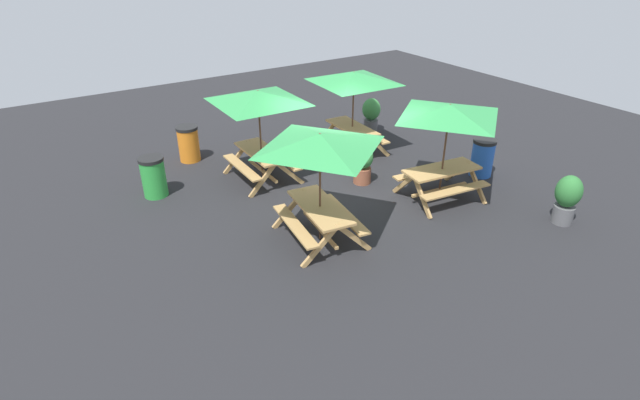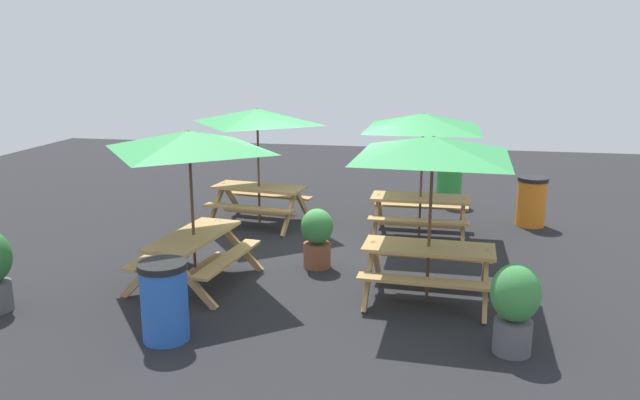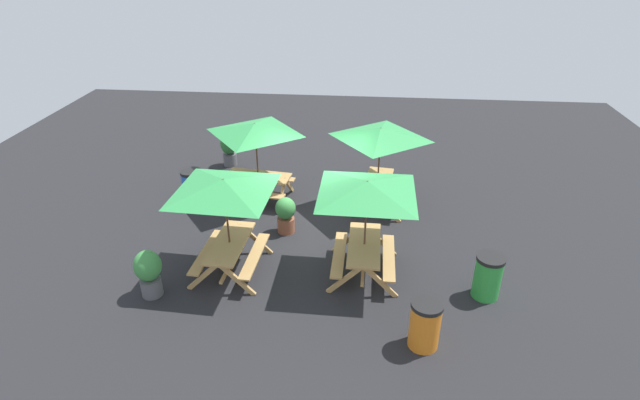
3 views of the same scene
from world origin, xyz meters
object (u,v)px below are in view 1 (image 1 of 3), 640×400
object	(u,v)px
trash_bin_orange	(189,143)
potted_plant_0	(567,198)
potted_plant_1	(371,114)
picnic_table_1	(258,103)
picnic_table_0	(449,118)
picnic_table_3	(354,83)
potted_plant_2	(363,164)
trash_bin_blue	(482,157)
trash_bin_green	(154,177)
picnic_table_2	(320,149)

from	to	relation	value
trash_bin_orange	potted_plant_0	size ratio (longest dim) A/B	0.88
potted_plant_1	picnic_table_1	bearing A→B (deg)	-74.93
picnic_table_0	picnic_table_3	world-z (taller)	same
picnic_table_1	picnic_table_3	bearing A→B (deg)	94.66
trash_bin_orange	potted_plant_2	world-z (taller)	trash_bin_orange
trash_bin_blue	trash_bin_green	bearing A→B (deg)	-115.01
picnic_table_3	trash_bin_orange	distance (m)	4.79
picnic_table_0	potted_plant_1	distance (m)	4.84
potted_plant_1	trash_bin_green	bearing A→B (deg)	-84.91
trash_bin_blue	trash_bin_green	distance (m)	8.18
potted_plant_2	picnic_table_3	bearing A→B (deg)	151.20
potted_plant_0	trash_bin_blue	bearing A→B (deg)	171.67
picnic_table_0	picnic_table_1	xyz separation A→B (m)	(-3.23, -3.03, 0.00)
picnic_table_1	picnic_table_2	bearing A→B (deg)	-4.78
potted_plant_1	potted_plant_2	size ratio (longest dim) A/B	1.12
trash_bin_blue	trash_bin_orange	size ratio (longest dim) A/B	1.00
trash_bin_blue	potted_plant_1	xyz separation A→B (m)	(-4.08, -0.41, 0.10)
trash_bin_blue	picnic_table_1	bearing A→B (deg)	-120.82
picnic_table_3	trash_bin_orange	bearing A→B (deg)	-112.39
picnic_table_2	potted_plant_1	size ratio (longest dim) A/B	2.17
trash_bin_orange	trash_bin_green	world-z (taller)	same
trash_bin_green	trash_bin_orange	bearing A→B (deg)	137.75
picnic_table_3	potted_plant_1	distance (m)	2.25
picnic_table_1	trash_bin_orange	bearing A→B (deg)	-150.99
trash_bin_green	potted_plant_2	xyz separation A→B (m)	(2.14, 4.57, 0.02)
potted_plant_0	potted_plant_1	distance (m)	6.69
picnic_table_0	potted_plant_1	xyz separation A→B (m)	(-4.42, 1.40, -1.39)
trash_bin_blue	potted_plant_2	size ratio (longest dim) A/B	1.01
picnic_table_1	trash_bin_green	bearing A→B (deg)	-101.60
trash_bin_orange	trash_bin_green	xyz separation A→B (m)	(1.57, -1.43, 0.00)
trash_bin_orange	potted_plant_1	distance (m)	5.65
potted_plant_1	trash_bin_blue	bearing A→B (deg)	5.78
picnic_table_1	trash_bin_blue	distance (m)	5.83
trash_bin_green	potted_plant_1	bearing A→B (deg)	95.09
picnic_table_3	picnic_table_2	bearing A→B (deg)	-41.20
picnic_table_3	potted_plant_2	distance (m)	2.49
picnic_table_1	trash_bin_blue	size ratio (longest dim) A/B	2.89
trash_bin_orange	potted_plant_0	xyz separation A→B (m)	(7.64, 5.60, 0.11)
picnic_table_1	trash_bin_green	size ratio (longest dim) A/B	2.89
trash_bin_green	potted_plant_0	bearing A→B (deg)	49.20
potted_plant_0	trash_bin_orange	bearing A→B (deg)	-143.75
picnic_table_2	trash_bin_green	world-z (taller)	picnic_table_2
picnic_table_2	potted_plant_1	world-z (taller)	picnic_table_2
potted_plant_0	picnic_table_2	bearing A→B (deg)	-115.87
picnic_table_1	trash_bin_orange	size ratio (longest dim) A/B	2.89
potted_plant_2	picnic_table_0	bearing A→B (deg)	31.90
trash_bin_orange	trash_bin_green	bearing A→B (deg)	-42.25
picnic_table_3	potted_plant_2	xyz separation A→B (m)	(1.76, -0.97, -1.47)
potted_plant_0	potted_plant_2	size ratio (longest dim) A/B	1.15
picnic_table_3	trash_bin_green	world-z (taller)	picnic_table_3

